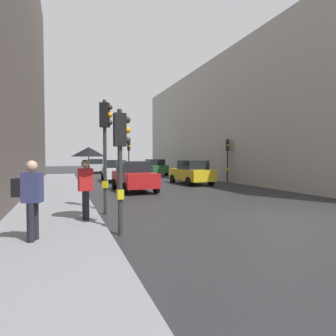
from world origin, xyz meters
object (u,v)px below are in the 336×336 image
traffic_light_near_right (105,136)px  car_red_sedan (134,176)px  traffic_light_mid_street (228,152)px  car_white_compact (115,171)px  traffic_light_far_median (129,152)px  pedestrian_with_umbrella (88,163)px  traffic_light_near_left (121,149)px  pedestrian_with_grey_backpack (30,195)px  car_green_estate (154,167)px  car_silver_hatchback (95,166)px  car_yellow_taxi (192,172)px

traffic_light_near_right → car_red_sedan: 7.17m
traffic_light_mid_street → car_white_compact: size_ratio=0.80×
traffic_light_far_median → pedestrian_with_umbrella: traffic_light_far_median is taller
traffic_light_near_left → traffic_light_far_median: size_ratio=0.90×
car_white_compact → pedestrian_with_grey_backpack: size_ratio=2.42×
car_green_estate → car_silver_hatchback: (-5.67, 6.88, 0.00)m
traffic_light_mid_street → car_white_compact: bearing=151.7°
car_white_compact → pedestrian_with_grey_backpack: pedestrian_with_grey_backpack is taller
car_green_estate → traffic_light_mid_street: bearing=-76.6°
traffic_light_far_median → car_green_estate: size_ratio=0.83×
car_red_sedan → pedestrian_with_grey_backpack: (-4.57, -9.65, 0.29)m
car_white_compact → pedestrian_with_umbrella: size_ratio=2.00×
pedestrian_with_grey_backpack → traffic_light_far_median: bearing=72.1°
traffic_light_mid_street → pedestrian_with_umbrella: size_ratio=1.61×
traffic_light_near_left → car_red_sedan: traffic_light_near_left is taller
traffic_light_far_median → pedestrian_with_grey_backpack: bearing=-107.9°
pedestrian_with_umbrella → pedestrian_with_grey_backpack: (-1.36, -1.84, -0.68)m
traffic_light_far_median → car_green_estate: (3.46, 2.78, -1.59)m
car_silver_hatchback → pedestrian_with_grey_backpack: bearing=-98.3°
traffic_light_mid_street → car_green_estate: (-2.59, 10.88, -1.50)m
pedestrian_with_umbrella → traffic_light_near_left: bearing=-64.1°
car_silver_hatchback → car_red_sedan: bearing=-89.7°
car_yellow_taxi → car_white_compact: same height
car_red_sedan → car_yellow_taxi: bearing=28.7°
car_green_estate → pedestrian_with_grey_backpack: bearing=-113.3°
traffic_light_near_right → car_green_estate: bearing=68.3°
car_green_estate → car_white_compact: bearing=-129.7°
traffic_light_far_median → traffic_light_near_right: 18.08m
traffic_light_far_median → car_red_sedan: 11.33m
traffic_light_mid_street → traffic_light_near_right: 14.19m
car_silver_hatchback → car_white_compact: bearing=-89.0°
car_green_estate → traffic_light_near_right: bearing=-111.7°
traffic_light_far_median → car_silver_hatchback: bearing=102.9°
traffic_light_near_right → car_green_estate: 21.89m
car_red_sedan → traffic_light_near_left: bearing=-105.1°
traffic_light_mid_street → traffic_light_near_right: traffic_light_near_right is taller
car_red_sedan → car_green_estate: bearing=68.1°
car_green_estate → car_white_compact: (-5.45, -6.56, 0.00)m
traffic_light_near_right → car_yellow_taxi: bearing=50.8°
car_silver_hatchback → pedestrian_with_grey_backpack: size_ratio=2.41×
traffic_light_far_median → car_yellow_taxi: bearing=-70.9°
traffic_light_near_left → traffic_light_near_right: (-0.00, 2.81, 0.52)m
car_white_compact → pedestrian_with_umbrella: (-3.31, -15.06, 0.96)m
traffic_light_near_left → car_yellow_taxi: size_ratio=0.75×
traffic_light_mid_street → pedestrian_with_grey_backpack: size_ratio=1.94×
car_green_estate → car_white_compact: same height
car_green_estate → pedestrian_with_umbrella: size_ratio=2.01×
car_white_compact → car_silver_hatchback: 13.44m
car_silver_hatchback → pedestrian_with_umbrella: size_ratio=2.00×
traffic_light_mid_street → car_green_estate: size_ratio=0.80×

